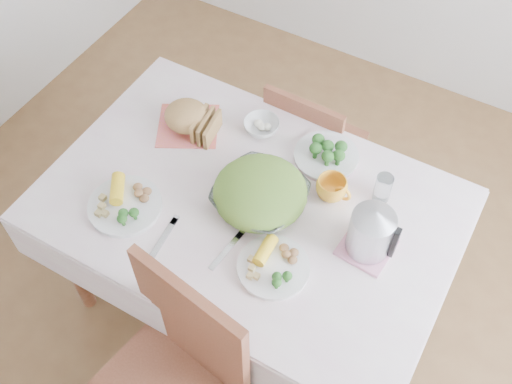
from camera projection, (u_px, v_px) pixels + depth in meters
The scene contains 17 objects.
floor at pixel (250, 297), 2.81m from camera, with size 3.60×3.60×0.00m, color brown.
dining_table at pixel (249, 257), 2.51m from camera, with size 1.40×0.90×0.75m, color brown.
tablecloth at pixel (249, 204), 2.20m from camera, with size 1.50×1.00×0.01m, color silver.
chair_far at pixel (317, 137), 2.78m from camera, with size 0.38×0.38×0.84m, color brown.
salad_bowl at pixel (260, 197), 2.16m from camera, with size 0.32×0.32×0.08m, color white.
dinner_plate_left at pixel (125, 206), 2.17m from camera, with size 0.27×0.27×0.02m, color white.
dinner_plate_right at pixel (273, 267), 2.02m from camera, with size 0.25×0.25×0.02m, color white.
broccoli_plate at pixel (326, 156), 2.32m from camera, with size 0.25×0.25×0.02m, color beige.
napkin at pixel (188, 126), 2.42m from camera, with size 0.24×0.24×0.00m, color #E1645A.
bread_loaf at pixel (187, 116), 2.38m from camera, with size 0.18×0.17×0.11m, color olive.
fruit_bowl at pixel (262, 126), 2.39m from camera, with size 0.14×0.14×0.05m, color white.
yellow_mug at pixel (331, 188), 2.18m from camera, with size 0.12×0.12×0.09m, color #F6A626.
glass_tumbler at pixel (383, 187), 2.16m from camera, with size 0.06×0.06×0.12m, color white.
pink_tray at pixel (366, 247), 2.07m from camera, with size 0.17×0.17×0.01m, color #CC7D98.
electric_kettle at pixel (371, 230), 1.98m from camera, with size 0.15×0.15×0.21m, color #B2B5BA.
fork_left at pixel (163, 238), 2.10m from camera, with size 0.02×0.19×0.00m, color silver.
fork_right at pixel (226, 251), 2.07m from camera, with size 0.02×0.18×0.00m, color silver.
Camera 1 is at (0.66, -1.09, 2.55)m, focal length 42.00 mm.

